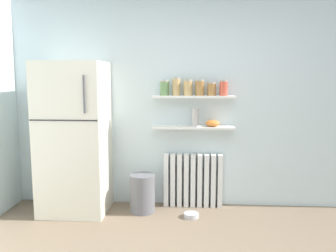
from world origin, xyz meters
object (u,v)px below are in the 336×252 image
storage_jar_5 (224,88)px  shelf_bowl (213,123)px  storage_jar_2 (188,88)px  storage_jar_3 (200,88)px  storage_jar_1 (177,87)px  radiator (193,180)px  pet_food_bowl (192,215)px  vase (195,117)px  storage_jar_0 (165,88)px  trash_bin (143,193)px  refrigerator (74,138)px  storage_jar_4 (212,89)px

storage_jar_5 → shelf_bowl: 0.44m
storage_jar_2 → storage_jar_3: 0.14m
storage_jar_1 → storage_jar_3: size_ratio=1.14×
radiator → pet_food_bowl: radiator is taller
shelf_bowl → vase: bearing=180.0°
vase → pet_food_bowl: vase is taller
storage_jar_2 → storage_jar_3: size_ratio=1.01×
pet_food_bowl → storage_jar_0: bearing=134.9°
storage_jar_2 → vase: bearing=0.0°
storage_jar_2 → pet_food_bowl: storage_jar_2 is taller
trash_bin → pet_food_bowl: bearing=-13.1°
storage_jar_1 → storage_jar_5: 0.56m
vase → trash_bin: bearing=-162.3°
storage_jar_5 → trash_bin: 1.57m
vase → trash_bin: 1.10m
refrigerator → trash_bin: refrigerator is taller
storage_jar_3 → vase: size_ratio=0.88×
pet_food_bowl → storage_jar_5: bearing=42.3°
radiator → trash_bin: (-0.60, -0.23, -0.10)m
storage_jar_0 → vase: (0.37, 0.00, -0.35)m
radiator → storage_jar_3: (0.07, -0.03, 1.14)m
refrigerator → radiator: refrigerator is taller
storage_jar_0 → shelf_bowl: bearing=0.0°
storage_jar_2 → storage_jar_5: size_ratio=1.03×
refrigerator → storage_jar_2: (1.33, 0.21, 0.59)m
storage_jar_2 → trash_bin: storage_jar_2 is taller
storage_jar_2 → pet_food_bowl: 1.48m
storage_jar_0 → storage_jar_4: bearing=0.0°
radiator → storage_jar_2: storage_jar_2 is taller
radiator → trash_bin: radiator is taller
shelf_bowl → pet_food_bowl: shelf_bowl is taller
storage_jar_1 → storage_jar_2: size_ratio=1.13×
vase → storage_jar_3: bearing=0.0°
radiator → storage_jar_4: bearing=-8.2°
refrigerator → storage_jar_3: size_ratio=9.35×
storage_jar_0 → storage_jar_3: (0.42, 0.00, 0.00)m
vase → storage_jar_2: bearing=180.0°
storage_jar_3 → trash_bin: storage_jar_3 is taller
storage_jar_4 → storage_jar_5: bearing=0.0°
storage_jar_0 → storage_jar_3: 0.42m
storage_jar_3 → storage_jar_0: bearing=-180.0°
pet_food_bowl → storage_jar_1: bearing=120.0°
storage_jar_5 → shelf_bowl: storage_jar_5 is taller
storage_jar_4 → shelf_bowl: size_ratio=0.96×
storage_jar_4 → pet_food_bowl: 1.49m
trash_bin → vase: bearing=17.7°
storage_jar_2 → storage_jar_1: bearing=180.0°
refrigerator → radiator: bearing=9.9°
refrigerator → shelf_bowl: size_ratio=10.47×
storage_jar_4 → storage_jar_0: bearing=-180.0°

